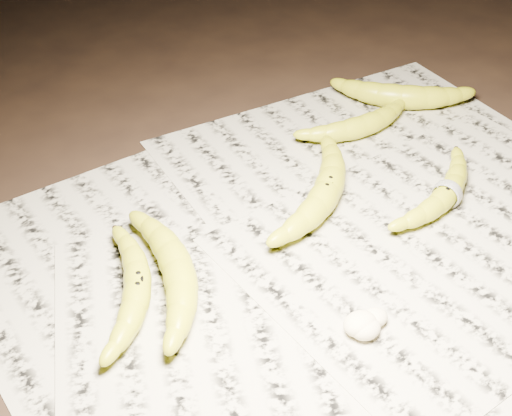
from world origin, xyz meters
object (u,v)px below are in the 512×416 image
banana_upper_b (402,95)px  banana_left_a (137,286)px  banana_upper_a (362,124)px  banana_taped (447,192)px  banana_center (327,190)px  banana_left_b (178,268)px

banana_upper_b → banana_left_a: bearing=-121.5°
banana_left_a → banana_upper_a: banana_upper_a is taller
banana_taped → banana_upper_b: size_ratio=0.97×
banana_left_a → banana_upper_a: size_ratio=1.07×
banana_taped → banana_center: bearing=125.2°
banana_taped → banana_upper_b: bearing=39.3°
banana_left_a → banana_upper_b: 0.58m
banana_left_a → banana_upper_b: banana_upper_b is taller
banana_left_a → banana_taped: size_ratio=0.99×
banana_left_a → banana_taped: (0.43, -0.07, -0.00)m
banana_left_a → banana_taped: banana_left_a is taller
banana_center → banana_taped: 0.17m
banana_center → banana_upper_b: same height
banana_left_a → banana_left_b: 0.05m
banana_upper_a → banana_left_a: bearing=-159.8°
banana_left_b → banana_taped: 0.39m
banana_left_b → banana_upper_a: bearing=-54.4°
banana_upper_a → banana_upper_b: 0.12m
banana_left_b → banana_taped: (0.38, -0.06, -0.00)m
banana_taped → banana_upper_a: 0.20m
banana_left_b → banana_upper_b: (0.51, 0.17, 0.00)m
banana_left_b → banana_center: (0.24, 0.03, 0.00)m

